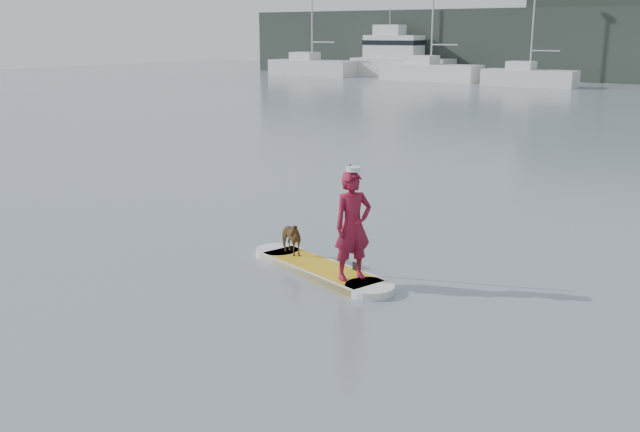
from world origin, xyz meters
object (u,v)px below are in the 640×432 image
Objects in this scene: sailboat_c at (529,77)px; paddler at (353,226)px; paddleboard at (320,269)px; sailboat_a at (312,66)px; motor_yacht_b at (398,58)px; sailboat_b at (430,70)px; dog at (289,237)px.

paddler is at bearing -75.40° from sailboat_c.
paddleboard is 1.26m from paddler.
sailboat_a is (-33.34, 46.85, -0.15)m from paddler.
sailboat_a reaches higher than motor_yacht_b.
sailboat_b is (-19.93, 45.84, 0.82)m from paddleboard.
paddleboard is 0.26× the size of sailboat_a.
sailboat_b reaches higher than dog.
paddleboard is at bearing -55.69° from sailboat_a.
paddler is 0.14× the size of sailboat_b.
sailboat_b is (12.62, -0.77, 0.03)m from sailboat_a.
sailboat_c is at bearing 37.08° from dog.
sailboat_a is (-32.55, 46.61, 0.80)m from paddleboard.
sailboat_b reaches higher than sailboat_a.
paddler is at bearing -82.72° from dog.
sailboat_b reaches higher than paddler.
sailboat_b reaches higher than sailboat_c.
sailboat_a is at bearing 66.19° from paddler.
paddler is 46.33m from sailboat_c.
sailboat_b is 8.91m from sailboat_c.
sailboat_b is at bearing -4.12° from sailboat_a.
paddler is (0.79, -0.24, 0.94)m from paddleboard.
sailboat_b is (-20.73, 46.08, -0.12)m from paddler.
sailboat_b is 6.34m from motor_yacht_b.
motor_yacht_b is (-24.95, 49.63, 1.66)m from paddleboard.
dog is 0.07× the size of sailboat_c.
paddleboard is at bearing -82.72° from dog.
paddler is 0.19× the size of motor_yacht_b.
sailboat_c is (21.43, -2.08, -0.12)m from sailboat_a.
sailboat_b is at bearing 54.97° from paddler.
paddleboard is at bearing -64.81° from motor_yacht_b.
sailboat_a is at bearing 179.96° from sailboat_b.
paddler is at bearing -62.31° from sailboat_b.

